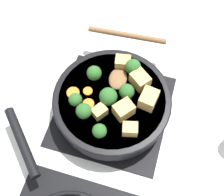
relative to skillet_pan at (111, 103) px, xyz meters
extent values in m
plane|color=silver|center=(0.00, 0.00, -0.06)|extent=(2.40, 2.40, 0.00)
cube|color=black|center=(0.00, 0.00, -0.05)|extent=(0.31, 0.31, 0.01)
torus|color=black|center=(0.00, 0.00, -0.04)|extent=(0.24, 0.24, 0.01)
cube|color=black|center=(0.00, 0.00, -0.04)|extent=(0.01, 0.23, 0.01)
cube|color=black|center=(0.00, 0.00, -0.04)|extent=(0.23, 0.01, 0.01)
cylinder|color=black|center=(0.00, 0.00, 0.00)|extent=(0.31, 0.31, 0.05)
cylinder|color=brown|center=(0.00, 0.00, 0.00)|extent=(0.28, 0.28, 0.05)
torus|color=black|center=(0.00, 0.00, 0.02)|extent=(0.32, 0.32, 0.01)
cylinder|color=black|center=(0.18, 0.17, 0.01)|extent=(0.15, 0.16, 0.02)
ellipsoid|color=brown|center=(0.00, -0.06, 0.03)|extent=(0.05, 0.07, 0.01)
cylinder|color=brown|center=(0.01, -0.21, 0.03)|extent=(0.23, 0.03, 0.02)
cube|color=tan|center=(-0.06, -0.06, 0.04)|extent=(0.06, 0.06, 0.04)
cube|color=tan|center=(-0.09, -0.02, 0.04)|extent=(0.05, 0.06, 0.04)
cube|color=tan|center=(0.00, -0.11, 0.04)|extent=(0.05, 0.04, 0.03)
cube|color=tan|center=(0.02, 0.05, 0.04)|extent=(0.04, 0.04, 0.03)
cube|color=tan|center=(-0.07, 0.07, 0.04)|extent=(0.04, 0.04, 0.03)
cube|color=tan|center=(-0.04, 0.03, 0.04)|extent=(0.06, 0.06, 0.04)
cylinder|color=#709956|center=(-0.01, 0.10, 0.03)|extent=(0.01, 0.01, 0.01)
sphere|color=#2D6628|center=(-0.01, 0.10, 0.05)|extent=(0.04, 0.04, 0.04)
cylinder|color=#709956|center=(-0.04, -0.02, 0.03)|extent=(0.01, 0.01, 0.01)
sphere|color=#2D6628|center=(-0.04, -0.02, 0.05)|extent=(0.04, 0.04, 0.04)
cylinder|color=#709956|center=(0.00, 0.01, 0.03)|extent=(0.01, 0.01, 0.01)
sphere|color=#2D6628|center=(0.00, 0.01, 0.05)|extent=(0.05, 0.05, 0.05)
cylinder|color=#709956|center=(0.06, -0.05, 0.03)|extent=(0.01, 0.01, 0.01)
sphere|color=#2D6628|center=(0.06, -0.05, 0.05)|extent=(0.04, 0.04, 0.04)
cylinder|color=#709956|center=(0.08, 0.04, 0.03)|extent=(0.01, 0.01, 0.01)
sphere|color=#2D6628|center=(0.08, 0.04, 0.05)|extent=(0.03, 0.03, 0.03)
cylinder|color=#709956|center=(0.05, 0.07, 0.03)|extent=(0.01, 0.01, 0.01)
sphere|color=#2D6628|center=(0.05, 0.07, 0.05)|extent=(0.04, 0.04, 0.04)
cylinder|color=#709956|center=(-0.03, -0.09, 0.03)|extent=(0.01, 0.01, 0.01)
sphere|color=#2D6628|center=(-0.03, -0.09, 0.05)|extent=(0.04, 0.04, 0.04)
cylinder|color=orange|center=(0.10, 0.01, 0.03)|extent=(0.03, 0.03, 0.01)
cylinder|color=orange|center=(0.05, 0.03, 0.03)|extent=(0.03, 0.03, 0.01)
cylinder|color=orange|center=(0.06, -0.01, 0.03)|extent=(0.02, 0.02, 0.01)
camera|label=1|loc=(-0.11, 0.36, 0.75)|focal=50.00mm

